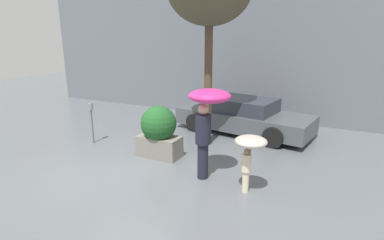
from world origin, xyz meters
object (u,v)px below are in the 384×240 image
planter_box (159,131)px  person_adult (207,112)px  parked_car_near (243,116)px  parking_meter (91,114)px  person_child (250,148)px

planter_box → person_adult: (1.70, -0.60, 0.86)m
planter_box → parked_car_near: 3.51m
person_adult → parking_meter: bearing=118.4°
person_adult → parking_meter: (-4.16, 0.62, -0.68)m
person_child → parking_meter: parking_meter is taller
person_adult → parked_car_near: size_ratio=0.43×
person_adult → planter_box: bearing=107.3°
planter_box → person_adult: bearing=-19.6°
person_adult → person_child: person_adult is taller
planter_box → person_child: (2.79, -0.93, 0.29)m
parked_car_near → planter_box: bearing=165.3°
planter_box → person_child: size_ratio=1.13×
person_adult → parked_car_near: bearing=41.2°
planter_box → parked_car_near: size_ratio=0.30×
person_adult → person_child: (1.09, -0.32, -0.57)m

